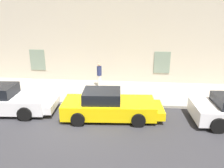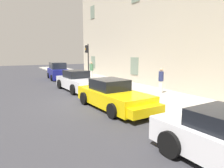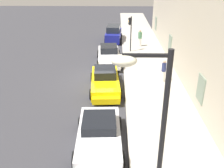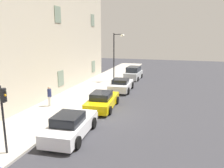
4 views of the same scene
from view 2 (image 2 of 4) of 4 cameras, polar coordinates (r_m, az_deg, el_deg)
ground_plane at (r=10.81m, az=-6.38°, el=-5.58°), size 80.00×80.00×0.00m
sidewalk at (r=12.87m, az=10.62°, el=-3.02°), size 60.00×4.11×0.14m
sportscar_red_lead at (r=14.54m, az=-9.60°, el=0.58°), size 4.97×2.29×1.44m
sportscar_yellow_flank at (r=9.64m, az=0.76°, el=-3.60°), size 4.96×2.28×1.40m
hatchback_parked at (r=21.63m, az=-15.44°, el=3.50°), size 4.07×2.00×1.76m
traffic_light at (r=17.94m, az=-7.12°, el=8.03°), size 0.22×0.36×3.39m
pedestrian_admiring at (r=20.09m, az=-5.95°, el=4.00°), size 0.55×0.55×1.73m
pedestrian_strolling at (r=13.01m, az=13.98°, el=1.07°), size 0.43×0.43×1.63m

